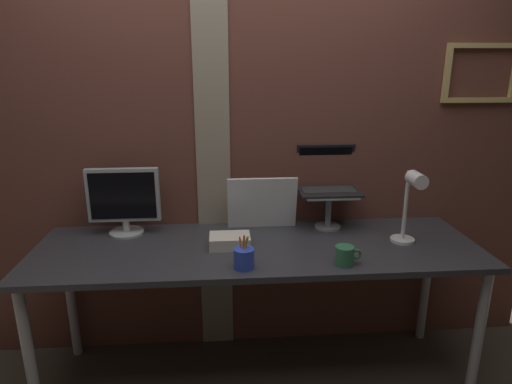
% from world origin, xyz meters
% --- Properties ---
extents(ground_plane, '(6.00, 6.00, 0.00)m').
position_xyz_m(ground_plane, '(0.00, 0.00, 0.00)').
color(ground_plane, '#4C4238').
extents(brick_wall_back, '(3.54, 0.15, 2.32)m').
position_xyz_m(brick_wall_back, '(0.00, 0.45, 1.16)').
color(brick_wall_back, brown).
rests_on(brick_wall_back, ground_plane).
extents(desk, '(2.21, 0.68, 0.77)m').
position_xyz_m(desk, '(0.10, 0.06, 0.70)').
color(desk, '#333338').
rests_on(desk, ground_plane).
extents(monitor, '(0.37, 0.18, 0.36)m').
position_xyz_m(monitor, '(-0.59, 0.27, 0.97)').
color(monitor, '#ADB2B7').
rests_on(monitor, desk).
extents(laptop_stand, '(0.28, 0.22, 0.20)m').
position_xyz_m(laptop_stand, '(0.50, 0.27, 0.91)').
color(laptop_stand, gray).
rests_on(laptop_stand, desk).
extents(laptop, '(0.33, 0.29, 0.24)m').
position_xyz_m(laptop, '(0.50, 0.35, 1.04)').
color(laptop, black).
rests_on(laptop, laptop_stand).
extents(whiteboard_panel, '(0.38, 0.06, 0.29)m').
position_xyz_m(whiteboard_panel, '(0.14, 0.30, 0.92)').
color(whiteboard_panel, white).
rests_on(whiteboard_panel, desk).
extents(desk_lamp, '(0.12, 0.20, 0.38)m').
position_xyz_m(desk_lamp, '(0.84, 0.00, 1.01)').
color(desk_lamp, white).
rests_on(desk_lamp, desk).
extents(pen_cup, '(0.09, 0.09, 0.15)m').
position_xyz_m(pen_cup, '(0.02, -0.18, 0.82)').
color(pen_cup, blue).
rests_on(pen_cup, desk).
extents(coffee_mug, '(0.12, 0.09, 0.09)m').
position_xyz_m(coffee_mug, '(0.47, -0.18, 0.82)').
color(coffee_mug, '#33724C').
rests_on(coffee_mug, desk).
extents(paper_clutter_stack, '(0.20, 0.14, 0.06)m').
position_xyz_m(paper_clutter_stack, '(-0.04, 0.06, 0.80)').
color(paper_clutter_stack, silver).
rests_on(paper_clutter_stack, desk).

